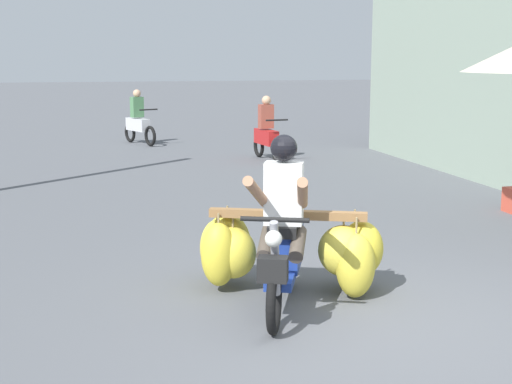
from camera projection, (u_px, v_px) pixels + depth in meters
The scene contains 4 objects.
ground_plane at pixel (387, 329), 6.24m from camera, with size 120.00×120.00×0.00m, color #56595E.
motorbike_main_loaded at pixel (289, 248), 7.05m from camera, with size 1.80×2.02×1.58m.
motorbike_distant_ahead_left at pixel (267, 134), 16.18m from camera, with size 0.50×1.62×1.40m.
motorbike_distant_ahead_right at pixel (138, 122), 19.08m from camera, with size 0.79×1.52×1.40m.
Camera 1 is at (-2.46, -5.50, 2.27)m, focal length 52.07 mm.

